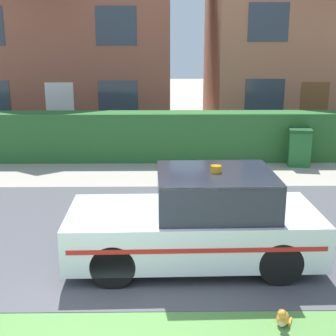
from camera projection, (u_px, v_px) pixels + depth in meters
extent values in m
cube|color=#4C4C51|center=(123.00, 231.00, 8.95)|extent=(28.00, 5.56, 0.01)
cube|color=#2D662D|center=(178.00, 136.00, 14.11)|extent=(16.00, 0.87, 1.46)
cylinder|color=black|center=(120.00, 226.00, 8.29)|extent=(0.67, 0.21, 0.67)
cylinder|color=black|center=(113.00, 265.00, 6.84)|extent=(0.67, 0.21, 0.67)
cylinder|color=black|center=(258.00, 224.00, 8.37)|extent=(0.67, 0.21, 0.67)
cylinder|color=black|center=(280.00, 263.00, 6.92)|extent=(0.67, 0.21, 0.67)
cube|color=silver|center=(193.00, 231.00, 7.55)|extent=(4.02, 1.79, 0.71)
cube|color=#232833|center=(215.00, 191.00, 7.39)|extent=(1.85, 1.57, 0.63)
cube|color=silver|center=(216.00, 173.00, 7.31)|extent=(1.85, 1.57, 0.04)
cube|color=red|center=(189.00, 209.00, 8.36)|extent=(3.78, 0.09, 0.07)
cube|color=red|center=(198.00, 251.00, 6.71)|extent=(3.78, 0.09, 0.07)
cylinder|color=orange|center=(216.00, 169.00, 7.29)|extent=(0.17, 0.17, 0.11)
ellipsoid|color=orange|center=(283.00, 318.00, 5.97)|extent=(0.23, 0.27, 0.20)
ellipsoid|color=beige|center=(282.00, 323.00, 5.90)|extent=(0.10, 0.09, 0.11)
sphere|color=orange|center=(282.00, 314.00, 5.85)|extent=(0.11, 0.11, 0.11)
cone|color=orange|center=(280.00, 310.00, 5.85)|extent=(0.05, 0.05, 0.05)
cone|color=orange|center=(285.00, 311.00, 5.83)|extent=(0.05, 0.05, 0.05)
cylinder|color=orange|center=(290.00, 322.00, 6.03)|extent=(0.10, 0.18, 0.03)
cube|color=#93513D|center=(68.00, 61.00, 19.01)|extent=(8.21, 5.75, 5.41)
cube|color=white|center=(60.00, 112.00, 16.67)|extent=(1.00, 0.02, 2.10)
cube|color=#333D47|center=(118.00, 99.00, 16.58)|extent=(1.40, 0.02, 1.30)
cube|color=#333D47|center=(116.00, 26.00, 15.92)|extent=(1.40, 0.02, 1.30)
cube|color=#A86B4C|center=(296.00, 59.00, 19.60)|extent=(7.14, 6.66, 5.58)
cube|color=brown|center=(314.00, 112.00, 16.83)|extent=(1.00, 0.02, 2.10)
cube|color=#333D47|center=(264.00, 97.00, 16.67)|extent=(1.40, 0.02, 1.30)
cube|color=#333D47|center=(269.00, 22.00, 16.00)|extent=(1.40, 0.02, 1.30)
cube|color=#23662D|center=(299.00, 149.00, 13.52)|extent=(0.70, 0.66, 0.98)
cube|color=#184720|center=(300.00, 130.00, 13.38)|extent=(0.73, 0.69, 0.10)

